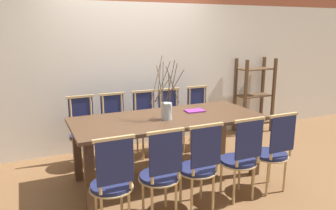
% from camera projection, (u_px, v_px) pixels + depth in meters
% --- Properties ---
extents(ground_plane, '(16.00, 16.00, 0.00)m').
position_uv_depth(ground_plane, '(168.00, 177.00, 4.09)').
color(ground_plane, brown).
extents(wall_rear, '(12.00, 0.06, 3.20)m').
position_uv_depth(wall_rear, '(132.00, 42.00, 4.90)').
color(wall_rear, silver).
rests_on(wall_rear, ground_plane).
extents(dining_table, '(2.27, 0.96, 0.77)m').
position_uv_depth(dining_table, '(168.00, 125.00, 3.94)').
color(dining_table, '#4C3321').
rests_on(dining_table, ground_plane).
extents(chair_near_leftend, '(0.40, 0.40, 0.94)m').
position_uv_depth(chair_near_leftend, '(113.00, 181.00, 2.90)').
color(chair_near_leftend, '#1E234C').
rests_on(chair_near_leftend, ground_plane).
extents(chair_near_left, '(0.40, 0.40, 0.94)m').
position_uv_depth(chair_near_left, '(161.00, 171.00, 3.09)').
color(chair_near_left, '#1E234C').
rests_on(chair_near_left, ground_plane).
extents(chair_near_center, '(0.40, 0.40, 0.94)m').
position_uv_depth(chair_near_center, '(200.00, 164.00, 3.25)').
color(chair_near_center, '#1E234C').
rests_on(chair_near_center, ground_plane).
extents(chair_near_right, '(0.40, 0.40, 0.94)m').
position_uv_depth(chair_near_right, '(241.00, 156.00, 3.45)').
color(chair_near_right, '#1E234C').
rests_on(chair_near_right, ground_plane).
extents(chair_near_rightend, '(0.40, 0.40, 0.94)m').
position_uv_depth(chair_near_rightend, '(274.00, 150.00, 3.63)').
color(chair_near_rightend, '#1E234C').
rests_on(chair_near_rightend, ground_plane).
extents(chair_far_leftend, '(0.40, 0.40, 0.94)m').
position_uv_depth(chair_far_leftend, '(83.00, 130.00, 4.35)').
color(chair_far_leftend, '#1E234C').
rests_on(chair_far_leftend, ground_plane).
extents(chair_far_left, '(0.40, 0.40, 0.94)m').
position_uv_depth(chair_far_left, '(115.00, 126.00, 4.52)').
color(chair_far_left, '#1E234C').
rests_on(chair_far_left, ground_plane).
extents(chair_far_center, '(0.40, 0.40, 0.94)m').
position_uv_depth(chair_far_center, '(147.00, 122.00, 4.71)').
color(chair_far_center, '#1E234C').
rests_on(chair_far_center, ground_plane).
extents(chair_far_right, '(0.40, 0.40, 0.94)m').
position_uv_depth(chair_far_right, '(172.00, 119.00, 4.87)').
color(chair_far_right, '#1E234C').
rests_on(chair_far_right, ground_plane).
extents(chair_far_rightend, '(0.40, 0.40, 0.94)m').
position_uv_depth(chair_far_rightend, '(200.00, 115.00, 5.06)').
color(chair_far_rightend, '#1E234C').
rests_on(chair_far_rightend, ground_plane).
extents(vase_centerpiece, '(0.37, 0.33, 0.73)m').
position_uv_depth(vase_centerpiece, '(167.00, 109.00, 3.80)').
color(vase_centerpiece, '#B2BCC1').
rests_on(vase_centerpiece, dining_table).
extents(book_stack, '(0.25, 0.18, 0.02)m').
position_uv_depth(book_stack, '(195.00, 111.00, 4.18)').
color(book_stack, '#842D8C').
rests_on(book_stack, dining_table).
extents(shelving_rack, '(0.65, 0.34, 1.30)m').
position_uv_depth(shelving_rack, '(254.00, 96.00, 5.77)').
color(shelving_rack, '#513823').
rests_on(shelving_rack, ground_plane).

